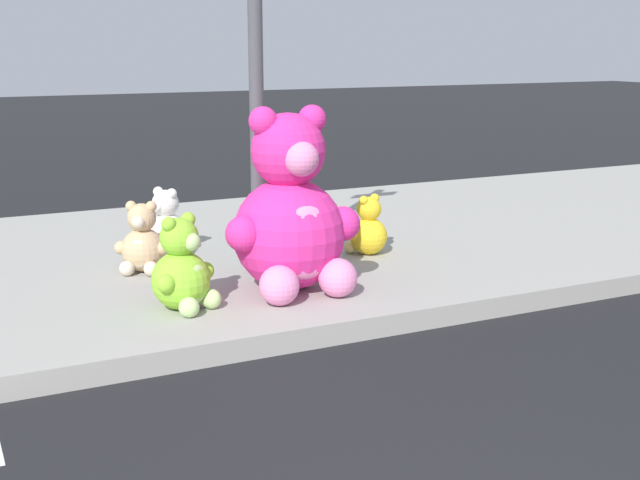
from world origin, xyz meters
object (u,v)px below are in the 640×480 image
(sign_pole, at_px, (256,48))
(plush_white, at_px, (165,227))
(plush_pink_large, at_px, (291,218))
(plush_yellow, at_px, (367,230))
(plush_tan, at_px, (142,244))
(plush_lime, at_px, (183,272))
(plush_teal, at_px, (283,225))

(sign_pole, distance_m, plush_white, 1.77)
(plush_pink_large, bearing_deg, plush_yellow, 34.20)
(plush_tan, distance_m, plush_lime, 1.04)
(plush_white, height_order, plush_tan, plush_white)
(plush_tan, height_order, plush_yellow, plush_tan)
(plush_tan, xyz_separation_m, plush_yellow, (1.84, -0.26, -0.02))
(plush_white, height_order, plush_yellow, plush_white)
(plush_white, bearing_deg, plush_lime, -101.14)
(plush_lime, bearing_deg, plush_white, 78.86)
(plush_teal, bearing_deg, plush_white, 158.93)
(sign_pole, bearing_deg, plush_pink_large, -88.50)
(plush_tan, distance_m, plush_yellow, 1.86)
(sign_pole, height_order, plush_tan, sign_pole)
(plush_teal, bearing_deg, sign_pole, -130.73)
(plush_yellow, distance_m, plush_lime, 1.99)
(plush_yellow, relative_size, plush_lime, 0.79)
(plush_white, relative_size, plush_yellow, 1.11)
(plush_lime, bearing_deg, plush_teal, 43.56)
(plush_tan, bearing_deg, plush_white, 57.19)
(plush_white, bearing_deg, sign_pole, -58.30)
(plush_pink_large, distance_m, plush_yellow, 1.25)
(plush_teal, height_order, plush_lime, plush_lime)
(plush_lime, bearing_deg, sign_pole, 40.19)
(plush_pink_large, height_order, plush_white, plush_pink_large)
(plush_teal, bearing_deg, plush_tan, -174.17)
(plush_pink_large, bearing_deg, sign_pole, 91.50)
(plush_pink_large, height_order, plush_yellow, plush_pink_large)
(plush_yellow, bearing_deg, plush_pink_large, -145.80)
(sign_pole, distance_m, plush_yellow, 1.81)
(plush_white, distance_m, plush_yellow, 1.70)
(plush_pink_large, distance_m, plush_lime, 0.88)
(plush_pink_large, bearing_deg, plush_lime, -173.00)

